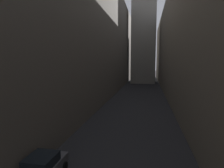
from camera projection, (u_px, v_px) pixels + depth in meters
name	position (u px, v px, depth m)	size (l,w,h in m)	color
ground_plane	(138.00, 98.00, 38.80)	(264.00, 264.00, 0.00)	#232326
building_block_left	(82.00, 37.00, 41.65)	(14.06, 108.00, 25.26)	#60594F
building_block_right	(207.00, 43.00, 37.12)	(14.94, 108.00, 21.78)	#756B5B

